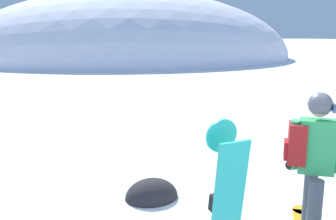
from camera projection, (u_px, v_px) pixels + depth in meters
name	position (u px, v px, depth m)	size (l,w,h in m)	color
ridge_peak_main	(130.00, 58.00, 36.94)	(31.71, 28.54, 12.76)	white
snowboarder_main	(312.00, 165.00, 3.97)	(1.31, 1.46, 1.71)	orange
spare_snowboard	(224.00, 217.00, 3.02)	(0.28, 0.23, 1.65)	#23B7A3
rock_dark	(152.00, 197.00, 5.31)	(0.77, 0.66, 0.54)	#282628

